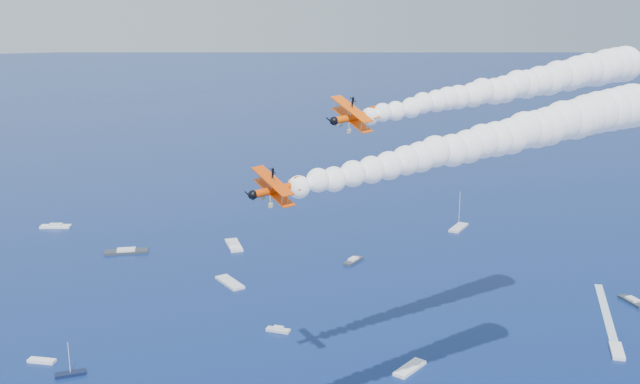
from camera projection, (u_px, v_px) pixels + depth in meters
name	position (u px, v px, depth m)	size (l,w,h in m)	color
biplane_lead	(354.00, 117.00, 115.91)	(8.09, 9.07, 5.46)	#F75305
biplane_trail	(276.00, 190.00, 88.09)	(6.76, 7.59, 4.57)	#E14204
smoke_trail_lead	(511.00, 86.00, 132.11)	(64.98, 21.08, 11.95)	white
smoke_trail_trail	(488.00, 140.00, 104.13)	(65.06, 20.75, 11.95)	white
spectator_boats	(188.00, 303.00, 198.87)	(223.02, 187.74, 0.70)	white
boat_wakes	(158.00, 346.00, 175.16)	(214.84, 149.33, 0.04)	white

